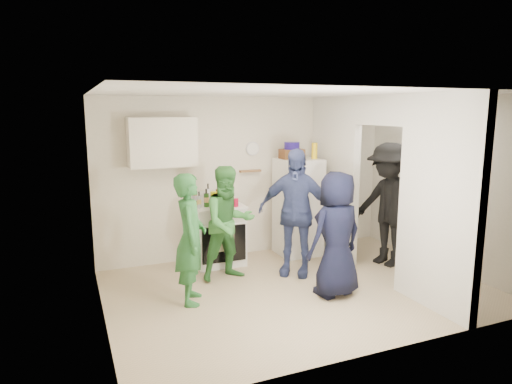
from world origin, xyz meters
TOP-DOWN VIEW (x-y plane):
  - floor at (0.00, 0.00)m, footprint 4.80×4.80m
  - wall_back at (0.00, 1.70)m, footprint 4.80×0.00m
  - wall_front at (0.00, -1.70)m, footprint 4.80×0.00m
  - wall_left at (-2.40, 0.00)m, footprint 0.00×3.40m
  - wall_right at (2.40, 0.00)m, footprint 0.00×3.40m
  - ceiling at (0.00, 0.00)m, footprint 4.80×4.80m
  - partition_pier_back at (1.20, 1.10)m, footprint 0.12×1.20m
  - partition_pier_front at (1.20, -1.10)m, footprint 0.12×1.20m
  - partition_header at (1.20, 0.00)m, footprint 0.12×1.00m
  - stove at (-0.65, 1.37)m, footprint 0.76×0.63m
  - upper_cabinet at (-1.40, 1.52)m, footprint 0.95×0.34m
  - fridge at (0.70, 1.34)m, footprint 0.64×0.62m
  - wicker_basket at (0.60, 1.39)m, footprint 0.35×0.25m
  - blue_bowl at (0.60, 1.39)m, footprint 0.24×0.24m
  - yellow_cup_stack_top at (0.92, 1.24)m, footprint 0.09×0.09m
  - wall_clock at (0.05, 1.68)m, footprint 0.22×0.02m
  - spice_shelf at (0.00, 1.65)m, footprint 0.35×0.08m
  - nook_window at (2.38, 0.20)m, footprint 0.03×0.70m
  - nook_window_frame at (2.36, 0.20)m, footprint 0.04×0.76m
  - nook_valance at (2.34, 0.20)m, footprint 0.04×0.82m
  - yellow_cup_stack_stove at (-0.77, 1.15)m, footprint 0.09×0.09m
  - red_cup at (-0.43, 1.17)m, footprint 0.09×0.09m
  - person_green_left at (-1.37, 0.16)m, footprint 0.53×0.66m
  - person_green_center at (-0.69, 0.72)m, footprint 0.83×0.68m
  - person_denim at (0.22, 0.54)m, footprint 1.09×1.00m
  - person_navy at (0.35, -0.34)m, footprint 0.84×0.62m
  - person_nook at (1.69, 0.37)m, footprint 0.94×1.31m
  - bottle_a at (-0.95, 1.50)m, footprint 0.08×0.08m
  - bottle_b at (-0.83, 1.31)m, footprint 0.07×0.07m
  - bottle_c at (-0.74, 1.52)m, footprint 0.06×0.06m
  - bottle_d at (-0.65, 1.32)m, footprint 0.06×0.06m
  - bottle_e at (-0.57, 1.56)m, footprint 0.06×0.06m
  - bottle_f at (-0.45, 1.38)m, footprint 0.07×0.07m
  - bottle_g at (-0.39, 1.51)m, footprint 0.08×0.08m
  - bottle_h at (-0.95, 1.25)m, footprint 0.06×0.06m

SIDE VIEW (x-z plane):
  - floor at x=0.00m, z-range 0.00..0.00m
  - stove at x=-0.65m, z-range 0.00..0.91m
  - fridge at x=0.70m, z-range 0.00..1.55m
  - person_green_center at x=-0.69m, z-range 0.00..1.57m
  - person_navy at x=0.35m, z-range 0.00..1.57m
  - person_green_left at x=-1.37m, z-range 0.00..1.58m
  - person_denim at x=0.22m, z-range 0.00..1.79m
  - person_nook at x=1.69m, z-range 0.00..1.83m
  - red_cup at x=-0.43m, z-range 0.91..1.03m
  - bottle_h at x=-0.95m, z-range 0.91..1.15m
  - yellow_cup_stack_stove at x=-0.77m, z-range 0.91..1.16m
  - bottle_f at x=-0.45m, z-range 0.91..1.17m
  - bottle_b at x=-0.83m, z-range 0.91..1.17m
  - bottle_e at x=-0.57m, z-range 0.91..1.17m
  - bottle_a at x=-0.95m, z-range 0.91..1.18m
  - bottle_c at x=-0.74m, z-range 0.91..1.21m
  - bottle_g at x=-0.39m, z-range 0.91..1.22m
  - bottle_d at x=-0.65m, z-range 0.91..1.24m
  - wall_back at x=0.00m, z-range -1.15..3.65m
  - wall_front at x=0.00m, z-range -1.15..3.65m
  - wall_left at x=-2.40m, z-range -0.45..2.95m
  - wall_right at x=2.40m, z-range -0.45..2.95m
  - partition_pier_back at x=1.20m, z-range 0.00..2.50m
  - partition_pier_front at x=1.20m, z-range 0.00..2.50m
  - spice_shelf at x=0.00m, z-range 1.34..1.36m
  - wicker_basket at x=0.60m, z-range 1.55..1.70m
  - nook_window at x=2.38m, z-range 1.25..2.05m
  - nook_window_frame at x=2.36m, z-range 1.22..2.08m
  - yellow_cup_stack_top at x=0.92m, z-range 1.55..1.80m
  - wall_clock at x=0.05m, z-range 1.59..1.81m
  - blue_bowl at x=0.60m, z-range 1.70..1.81m
  - upper_cabinet at x=-1.40m, z-range 1.50..2.20m
  - nook_valance at x=2.34m, z-range 1.91..2.09m
  - partition_header at x=1.20m, z-range 2.10..2.50m
  - ceiling at x=0.00m, z-range 2.50..2.50m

